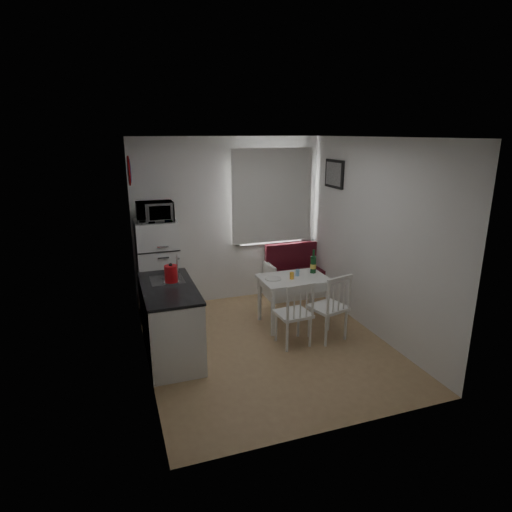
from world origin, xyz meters
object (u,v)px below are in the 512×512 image
at_px(chair_left, 296,308).
at_px(wine_bottle, 313,261).
at_px(kitchen_counter, 170,321).
at_px(bench, 301,278).
at_px(chair_right, 332,301).
at_px(fridge, 158,269).
at_px(dining_table, 293,283).
at_px(kettle, 171,274).
at_px(microwave, 155,212).

distance_m(chair_left, wine_bottle, 1.02).
relative_size(kitchen_counter, chair_left, 2.81).
height_order(bench, chair_left, same).
height_order(chair_right, fridge, fridge).
height_order(bench, wine_bottle, wine_bottle).
bearing_deg(dining_table, bench, 59.94).
bearing_deg(dining_table, kitchen_counter, -169.08).
bearing_deg(chair_left, bench, 58.71).
relative_size(dining_table, chair_left, 1.99).
relative_size(chair_right, kettle, 2.09).
bearing_deg(fridge, chair_right, -38.06).
relative_size(bench, kettle, 4.89).
bearing_deg(bench, dining_table, -120.21).
relative_size(dining_table, kettle, 3.75).
relative_size(fridge, wine_bottle, 4.20).
bearing_deg(wine_bottle, kitchen_counter, -168.36).
bearing_deg(kettle, fridge, 91.47).
bearing_deg(dining_table, wine_bottle, 16.09).
height_order(kettle, wine_bottle, kettle).
bearing_deg(kettle, dining_table, 8.72).
relative_size(bench, wine_bottle, 3.52).
bearing_deg(chair_right, kettle, 153.93).
distance_m(kitchen_counter, bench, 2.73).
relative_size(chair_right, microwave, 1.04).
distance_m(dining_table, kettle, 1.79).
xyz_separation_m(chair_left, microwave, (-1.51, 1.52, 1.05)).
bearing_deg(fridge, chair_left, -46.13).
relative_size(bench, microwave, 2.44).
bearing_deg(chair_right, wine_bottle, 67.90).
xyz_separation_m(kitchen_counter, chair_right, (2.03, -0.33, 0.11)).
relative_size(fridge, microwave, 2.91).
bearing_deg(kitchen_counter, bench, 29.75).
xyz_separation_m(bench, fridge, (-2.35, -0.11, 0.44)).
xyz_separation_m(kitchen_counter, microwave, (0.02, 1.19, 1.13)).
bearing_deg(microwave, wine_bottle, -19.76).
xyz_separation_m(kitchen_counter, wine_bottle, (2.13, 0.44, 0.42)).
bearing_deg(fridge, kitchen_counter, -90.90).
bearing_deg(dining_table, microwave, 154.15).
bearing_deg(kettle, wine_bottle, 9.96).
xyz_separation_m(bench, chair_right, (-0.34, -1.68, 0.28)).
height_order(dining_table, chair_left, chair_left).
relative_size(kitchen_counter, microwave, 2.65).
xyz_separation_m(chair_left, kettle, (-1.48, 0.40, 0.48)).
distance_m(dining_table, wine_bottle, 0.44).
bearing_deg(wine_bottle, fridge, 159.05).
distance_m(chair_left, microwave, 2.38).
height_order(kitchen_counter, chair_right, kitchen_counter).
relative_size(bench, chair_right, 2.34).
bearing_deg(chair_right, bench, 63.89).
xyz_separation_m(bench, kettle, (-2.32, -1.28, 0.74)).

